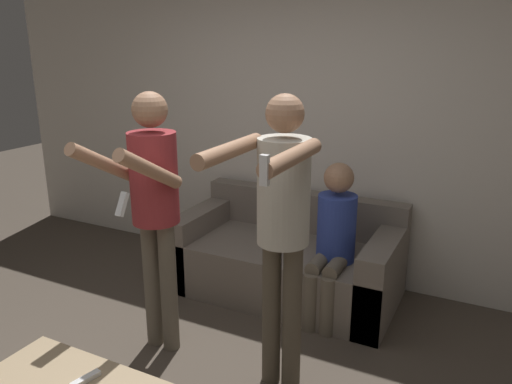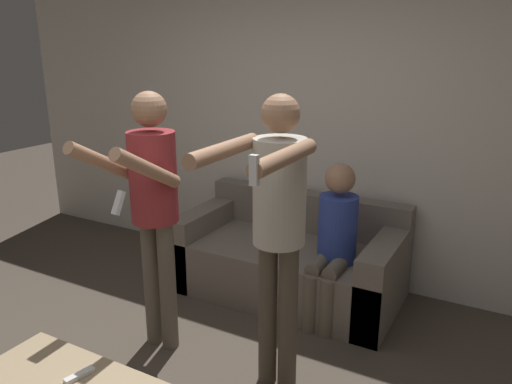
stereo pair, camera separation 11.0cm
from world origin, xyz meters
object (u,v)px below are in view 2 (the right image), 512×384
(person_standing_left, at_px, (152,196))
(person_seated, at_px, (334,237))
(remote_on_table, at_px, (79,375))
(couch, at_px, (289,261))
(person_standing_right, at_px, (277,216))

(person_standing_left, relative_size, person_seated, 1.46)
(person_standing_left, xyz_separation_m, remote_on_table, (0.25, -0.90, -0.63))
(couch, distance_m, person_standing_left, 1.43)
(couch, height_order, person_seated, person_seated)
(person_standing_right, bearing_deg, person_standing_left, 179.62)
(person_standing_left, xyz_separation_m, person_standing_right, (0.87, -0.01, 0.02))
(remote_on_table, bearing_deg, person_standing_left, 105.76)
(couch, bearing_deg, person_standing_left, -111.40)
(person_standing_right, relative_size, person_seated, 1.48)
(remote_on_table, bearing_deg, person_seated, 70.67)
(person_standing_right, xyz_separation_m, remote_on_table, (-0.62, -0.89, -0.66))
(person_standing_left, distance_m, remote_on_table, 1.12)
(person_standing_left, bearing_deg, person_seated, 45.61)
(person_standing_right, height_order, person_seated, person_standing_right)
(couch, xyz_separation_m, person_standing_left, (-0.44, -1.11, 0.79))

